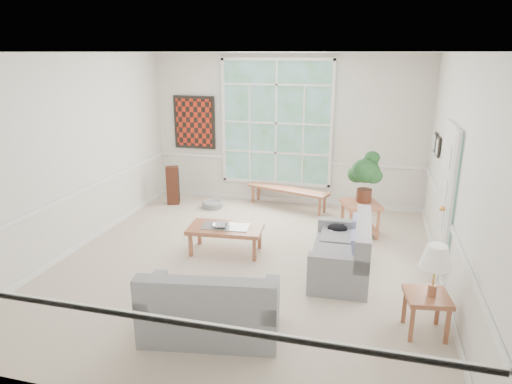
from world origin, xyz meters
TOP-DOWN VIEW (x-y plane):
  - floor at (0.00, 0.00)m, footprint 5.50×6.00m
  - ceiling at (0.00, 0.00)m, footprint 5.50×6.00m
  - wall_back at (0.00, 3.00)m, footprint 5.50×0.02m
  - wall_front at (0.00, -3.00)m, footprint 5.50×0.02m
  - wall_left at (-2.75, 0.00)m, footprint 0.02×6.00m
  - wall_right at (2.75, 0.00)m, footprint 0.02×6.00m
  - window_back at (-0.20, 2.96)m, footprint 2.30×0.08m
  - entry_door at (2.71, 0.60)m, footprint 0.08×0.90m
  - door_sidelight at (2.71, -0.03)m, footprint 0.08×0.26m
  - wall_art at (-1.95, 2.95)m, footprint 0.90×0.06m
  - wall_frame_near at (2.71, 1.75)m, footprint 0.04×0.26m
  - wall_frame_far at (2.71, 2.15)m, footprint 0.04×0.26m
  - loveseat_right at (1.38, 0.01)m, footprint 0.81×1.51m
  - loveseat_front at (0.11, -1.81)m, footprint 1.58×0.99m
  - coffee_table at (-0.41, 0.29)m, footprint 1.18×0.71m
  - pewter_bowl at (-0.47, 0.23)m, footprint 0.36×0.36m
  - window_bench at (0.12, 2.65)m, footprint 1.72×0.83m
  - end_table at (1.58, 1.54)m, footprint 0.75×0.75m
  - houseplant at (1.62, 1.61)m, footprint 0.70×0.70m
  - side_table at (2.40, -1.20)m, footprint 0.53×0.53m
  - table_lamp at (2.44, -1.21)m, footprint 0.41×0.41m
  - pet_bed at (-1.34, 2.28)m, footprint 0.46×0.46m
  - floor_speaker at (-2.21, 2.30)m, footprint 0.30×0.27m
  - cat at (1.28, 0.53)m, footprint 0.35×0.29m

SIDE VIEW (x-z plane):
  - floor at x=0.00m, z-range -0.01..0.00m
  - pet_bed at x=-1.34m, z-range 0.00..0.13m
  - window_bench at x=0.12m, z-range 0.00..0.40m
  - coffee_table at x=-0.41m, z-range 0.00..0.42m
  - side_table at x=2.40m, z-range 0.00..0.47m
  - end_table at x=1.58m, z-range 0.00..0.58m
  - floor_speaker at x=-2.21m, z-range 0.00..0.79m
  - loveseat_front at x=0.11m, z-range 0.00..0.80m
  - loveseat_right at x=1.38m, z-range 0.00..0.81m
  - pewter_bowl at x=-0.47m, z-range 0.42..0.50m
  - cat at x=1.28m, z-range 0.41..0.55m
  - table_lamp at x=2.44m, z-range 0.47..1.06m
  - houseplant at x=1.62m, z-range 0.58..1.46m
  - entry_door at x=2.71m, z-range 0.00..2.10m
  - door_sidelight at x=2.71m, z-range 0.20..2.10m
  - wall_back at x=0.00m, z-range 0.00..3.00m
  - wall_front at x=0.00m, z-range 0.00..3.00m
  - wall_left at x=-2.75m, z-range 0.00..3.00m
  - wall_right at x=2.75m, z-range 0.00..3.00m
  - wall_frame_near at x=2.71m, z-range 1.39..1.71m
  - wall_frame_far at x=2.71m, z-range 1.39..1.71m
  - wall_art at x=-1.95m, z-range 1.05..2.15m
  - window_back at x=-0.20m, z-range 0.45..2.85m
  - ceiling at x=0.00m, z-range 2.99..3.01m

